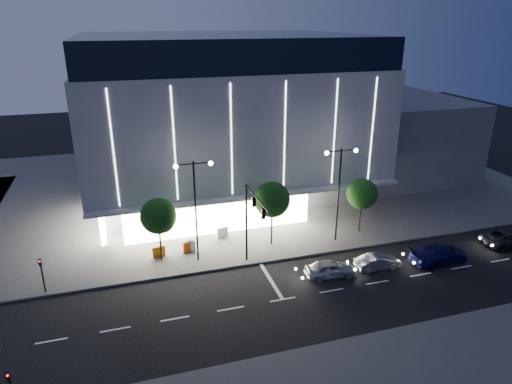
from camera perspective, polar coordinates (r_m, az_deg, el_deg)
The scene contains 19 objects.
ground at distance 35.62m, azimuth -0.59°, elevation -12.51°, with size 160.00×160.00×0.00m, color black.
sidewalk_museum at distance 57.60m, azimuth -2.55°, elevation 1.10°, with size 70.00×40.00×0.15m, color #474747.
museum at distance 53.08m, azimuth -4.39°, elevation 9.66°, with size 30.00×25.80×18.00m.
annex_building at distance 64.41m, azimuth 15.91°, elevation 7.04°, with size 16.00×20.00×10.00m, color #4C4C51.
traffic_mast at distance 36.26m, azimuth -0.59°, elevation -2.80°, with size 0.33×5.89×7.07m.
street_lamp_west at distance 37.51m, azimuth -7.62°, elevation -0.62°, with size 3.16×0.36×9.00m.
street_lamp_east at distance 41.40m, azimuth 10.38°, elevation 1.31°, with size 3.16×0.36×9.00m.
ped_signal_far at distance 38.08m, azimuth -25.21°, elevation -9.03°, with size 0.22×0.24×3.00m.
tree_left at distance 38.89m, azimuth -12.07°, elevation -3.19°, with size 3.02×3.02×5.72m.
tree_mid at distance 40.61m, azimuth 2.04°, elevation -1.18°, with size 3.25×3.25×6.15m.
tree_right at distance 44.35m, azimuth 13.11°, elevation -0.41°, with size 2.91×2.91×5.51m.
car_lead at distance 37.74m, azimuth 9.24°, elevation -9.46°, with size 1.66×4.12×1.41m, color #A8ACB0.
car_second at distance 39.68m, azimuth 14.97°, elevation -8.43°, with size 1.35×3.87×1.27m, color #929398.
car_third at distance 42.25m, azimuth 21.83°, elevation -7.20°, with size 2.16×5.32×1.55m, color #14154D.
car_fourth at distance 48.07m, azimuth 29.26°, elevation -5.06°, with size 2.44×5.29×1.47m, color #2B2A2F.
barrier_a at distance 40.77m, azimuth -12.06°, elevation -7.30°, with size 1.10×0.25×1.00m, color orange.
barrier_b at distance 41.18m, azimuth -8.36°, elevation -6.74°, with size 1.10×0.25×1.00m, color silver.
barrier_c at distance 41.15m, azimuth -8.41°, elevation -6.76°, with size 1.10×0.25×1.00m, color #EF600D.
barrier_d at distance 43.39m, azimuth -4.23°, elevation -5.04°, with size 1.10×0.25×1.00m, color silver.
Camera 1 is at (-8.31, -28.51, 19.66)m, focal length 32.00 mm.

